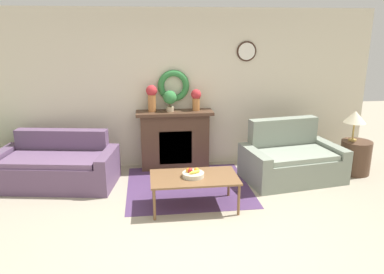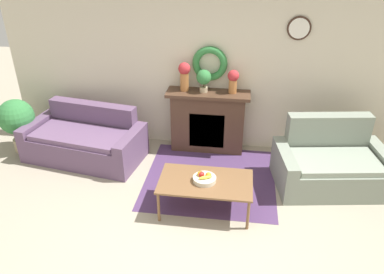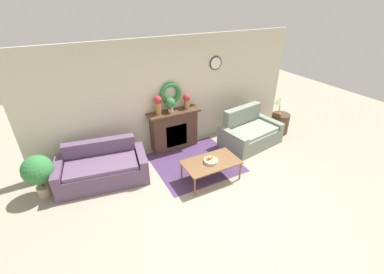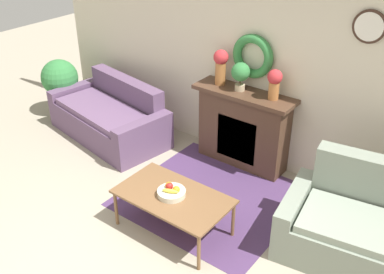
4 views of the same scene
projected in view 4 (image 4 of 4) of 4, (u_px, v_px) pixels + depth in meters
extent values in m
cube|color=#4C335B|center=(212.00, 197.00, 5.28)|extent=(1.87, 1.78, 0.01)
cube|color=beige|center=(264.00, 62.00, 5.37)|extent=(6.80, 0.06, 2.70)
cylinder|color=#382319|center=(369.00, 27.00, 4.42)|extent=(0.34, 0.02, 0.34)
cylinder|color=white|center=(369.00, 27.00, 4.42)|extent=(0.29, 0.01, 0.29)
torus|color=#337A3D|center=(253.00, 56.00, 5.33)|extent=(0.54, 0.11, 0.54)
cube|color=#4C3323|center=(243.00, 130.00, 5.72)|extent=(1.16, 0.34, 0.96)
cube|color=black|center=(236.00, 139.00, 5.65)|extent=(0.56, 0.02, 0.58)
cube|color=orange|center=(236.00, 145.00, 5.68)|extent=(0.44, 0.01, 0.32)
cube|color=#4C3323|center=(244.00, 94.00, 5.45)|extent=(1.30, 0.41, 0.05)
cube|color=#604766|center=(103.00, 126.00, 6.40)|extent=(1.57, 0.93, 0.41)
cube|color=#604766|center=(128.00, 104.00, 6.57)|extent=(1.48, 0.44, 0.80)
cube|color=#604766|center=(78.00, 101.00, 6.94)|extent=(0.31, 0.91, 0.55)
cube|color=#604766|center=(144.00, 140.00, 5.91)|extent=(0.31, 0.91, 0.55)
cube|color=#6A4E70|center=(101.00, 110.00, 6.28)|extent=(1.50, 0.87, 0.08)
cube|color=gray|center=(358.00, 247.00, 4.26)|extent=(1.27, 0.89, 0.41)
cube|color=gray|center=(372.00, 199.00, 4.49)|extent=(1.19, 0.38, 0.94)
cube|color=gray|center=(293.00, 214.00, 4.59)|extent=(0.31, 0.94, 0.55)
cube|color=gray|center=(363.00, 227.00, 4.14)|extent=(1.22, 0.83, 0.08)
cube|color=brown|center=(173.00, 196.00, 4.58)|extent=(1.17, 0.68, 0.03)
cylinder|color=brown|center=(116.00, 208.00, 4.77)|extent=(0.04, 0.04, 0.42)
cylinder|color=brown|center=(199.00, 253.00, 4.19)|extent=(0.04, 0.04, 0.42)
cylinder|color=brown|center=(153.00, 182.00, 5.18)|extent=(0.04, 0.04, 0.42)
cylinder|color=brown|center=(233.00, 219.00, 4.61)|extent=(0.04, 0.04, 0.42)
cylinder|color=beige|center=(171.00, 193.00, 4.56)|extent=(0.29, 0.29, 0.06)
sphere|color=#B2231E|center=(169.00, 186.00, 4.57)|extent=(0.08, 0.08, 0.08)
sphere|color=orange|center=(169.00, 185.00, 4.58)|extent=(0.08, 0.08, 0.08)
sphere|color=orange|center=(176.00, 190.00, 4.52)|extent=(0.07, 0.07, 0.07)
ellipsoid|color=yellow|center=(170.00, 191.00, 4.50)|extent=(0.17, 0.10, 0.04)
cylinder|color=#AD6B38|center=(220.00, 73.00, 5.59)|extent=(0.13, 0.13, 0.28)
sphere|color=#B72D33|center=(221.00, 57.00, 5.48)|extent=(0.19, 0.19, 0.19)
cylinder|color=#AD6B38|center=(274.00, 91.00, 5.21)|extent=(0.12, 0.12, 0.21)
sphere|color=#B72D33|center=(275.00, 77.00, 5.13)|extent=(0.17, 0.17, 0.17)
cylinder|color=tan|center=(240.00, 87.00, 5.46)|extent=(0.12, 0.12, 0.08)
cylinder|color=#4C3823|center=(240.00, 82.00, 5.43)|extent=(0.02, 0.02, 0.06)
sphere|color=#337A3D|center=(241.00, 72.00, 5.37)|extent=(0.23, 0.23, 0.23)
cylinder|color=tan|center=(64.00, 107.00, 7.16)|extent=(0.27, 0.27, 0.21)
cylinder|color=#4C3823|center=(63.00, 96.00, 7.07)|extent=(0.04, 0.04, 0.16)
sphere|color=#337A3D|center=(60.00, 78.00, 6.92)|extent=(0.57, 0.57, 0.57)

